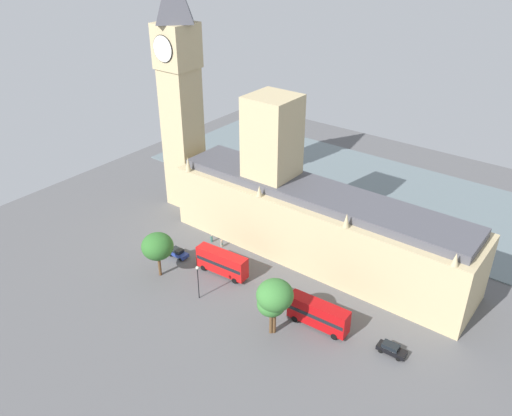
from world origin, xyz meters
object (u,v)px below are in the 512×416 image
object	(u,v)px
car_blue_kerbside	(178,253)
double_decker_bus_opposite_hall	(222,262)
parliament_building	(310,216)
street_lamp_slot_10	(198,276)
clock_tower	(180,87)
double_decker_bus_midblock	(318,314)
car_white_trailing	(281,291)
plane_tree_leading	(275,295)
pedestrian_by_river_gate	(212,239)
pedestrian_corner	(222,244)
plane_tree_far_end	(271,304)
car_black_under_trees	(391,349)
plane_tree_near_tower	(157,246)

from	to	relation	value
car_blue_kerbside	double_decker_bus_opposite_hall	distance (m)	10.93
parliament_building	street_lamp_slot_10	distance (m)	25.45
clock_tower	double_decker_bus_opposite_hall	xyz separation A→B (m)	(16.96, 25.55, -25.00)
double_decker_bus_midblock	parliament_building	bearing A→B (deg)	34.19
car_blue_kerbside	car_white_trailing	distance (m)	23.41
car_blue_kerbside	street_lamp_slot_10	distance (m)	14.55
plane_tree_leading	double_decker_bus_opposite_hall	bearing A→B (deg)	-112.28
parliament_building	pedestrian_by_river_gate	bearing A→B (deg)	-63.70
clock_tower	pedestrian_corner	bearing A→B (deg)	62.66
car_white_trailing	street_lamp_slot_10	bearing A→B (deg)	-57.18
clock_tower	double_decker_bus_opposite_hall	world-z (taller)	clock_tower
double_decker_bus_opposite_hall	car_white_trailing	distance (m)	12.74
clock_tower	plane_tree_far_end	world-z (taller)	clock_tower
parliament_building	double_decker_bus_opposite_hall	bearing A→B (deg)	-29.24
double_decker_bus_opposite_hall	plane_tree_leading	xyz separation A→B (m)	(7.05, 17.20, 4.93)
clock_tower	street_lamp_slot_10	xyz separation A→B (m)	(24.99, 27.02, -22.94)
street_lamp_slot_10	car_black_under_trees	bearing A→B (deg)	103.97
parliament_building	plane_tree_near_tower	distance (m)	29.64
pedestrian_by_river_gate	car_blue_kerbside	bearing A→B (deg)	42.92
double_decker_bus_opposite_hall	street_lamp_slot_10	world-z (taller)	street_lamp_slot_10
clock_tower	double_decker_bus_midblock	size ratio (longest dim) A/B	5.04
car_white_trailing	street_lamp_slot_10	xyz separation A→B (m)	(9.48, -11.07, 3.81)
clock_tower	car_blue_kerbside	distance (m)	35.49
car_black_under_trees	plane_tree_far_end	size ratio (longest dim) A/B	0.58
pedestrian_corner	plane_tree_leading	bearing A→B (deg)	76.38
car_white_trailing	double_decker_bus_midblock	distance (m)	10.12
car_black_under_trees	plane_tree_far_end	bearing A→B (deg)	-68.02
pedestrian_corner	double_decker_bus_opposite_hall	bearing A→B (deg)	59.02
double_decker_bus_midblock	pedestrian_by_river_gate	world-z (taller)	double_decker_bus_midblock
car_white_trailing	double_decker_bus_midblock	world-z (taller)	double_decker_bus_midblock
car_blue_kerbside	parliament_building	bearing A→B (deg)	129.50
plane_tree_near_tower	car_black_under_trees	bearing A→B (deg)	99.94
double_decker_bus_midblock	plane_tree_far_end	bearing A→B (deg)	135.66
street_lamp_slot_10	plane_tree_leading	bearing A→B (deg)	93.57
double_decker_bus_midblock	plane_tree_near_tower	xyz separation A→B (m)	(5.93, -31.10, 3.77)
double_decker_bus_opposite_hall	plane_tree_near_tower	distance (m)	12.32
double_decker_bus_midblock	plane_tree_leading	xyz separation A→B (m)	(5.52, -4.85, 4.93)
parliament_building	car_black_under_trees	bearing A→B (deg)	58.04
plane_tree_far_end	car_black_under_trees	bearing A→B (deg)	113.30
street_lamp_slot_10	pedestrian_corner	bearing A→B (deg)	-152.87
double_decker_bus_opposite_hall	clock_tower	bearing A→B (deg)	-127.62
plane_tree_far_end	pedestrian_by_river_gate	bearing A→B (deg)	-119.23
clock_tower	pedestrian_corner	world-z (taller)	clock_tower
clock_tower	double_decker_bus_midblock	distance (m)	56.85
car_white_trailing	plane_tree_far_end	distance (m)	11.02
car_white_trailing	car_black_under_trees	distance (m)	21.84
pedestrian_by_river_gate	pedestrian_corner	bearing A→B (deg)	142.09
parliament_building	plane_tree_near_tower	size ratio (longest dim) A/B	6.89
car_white_trailing	pedestrian_by_river_gate	bearing A→B (deg)	-112.36
plane_tree_far_end	street_lamp_slot_10	world-z (taller)	plane_tree_far_end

